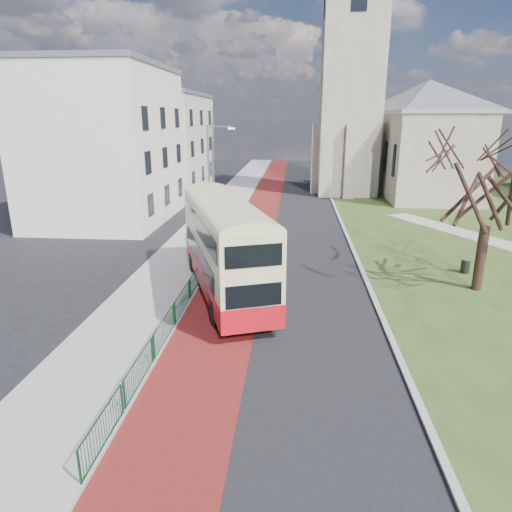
# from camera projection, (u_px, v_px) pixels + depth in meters

# --- Properties ---
(ground) EXTENTS (160.00, 160.00, 0.00)m
(ground) POSITION_uv_depth(u_px,v_px,m) (240.00, 340.00, 18.52)
(ground) COLOR black
(ground) RESTS_ON ground
(road_carriageway) EXTENTS (9.00, 120.00, 0.01)m
(road_carriageway) POSITION_uv_depth(u_px,v_px,m) (287.00, 227.00, 37.45)
(road_carriageway) COLOR black
(road_carriageway) RESTS_ON ground
(bus_lane) EXTENTS (3.40, 120.00, 0.01)m
(bus_lane) POSITION_uv_depth(u_px,v_px,m) (254.00, 227.00, 37.67)
(bus_lane) COLOR #591414
(bus_lane) RESTS_ON ground
(pavement_west) EXTENTS (4.00, 120.00, 0.12)m
(pavement_west) POSITION_uv_depth(u_px,v_px,m) (209.00, 225.00, 37.96)
(pavement_west) COLOR gray
(pavement_west) RESTS_ON ground
(kerb_west) EXTENTS (0.25, 120.00, 0.13)m
(kerb_west) POSITION_uv_depth(u_px,v_px,m) (233.00, 225.00, 37.80)
(kerb_west) COLOR #999993
(kerb_west) RESTS_ON ground
(kerb_east) EXTENTS (0.25, 80.00, 0.13)m
(kerb_east) POSITION_uv_depth(u_px,v_px,m) (341.00, 222.00, 38.97)
(kerb_east) COLOR #999993
(kerb_east) RESTS_ON ground
(pedestrian_railing) EXTENTS (0.07, 24.00, 1.12)m
(pedestrian_railing) POSITION_uv_depth(u_px,v_px,m) (190.00, 290.00, 22.41)
(pedestrian_railing) COLOR #0D3D22
(pedestrian_railing) RESTS_ON ground
(gothic_church) EXTENTS (16.38, 18.00, 40.00)m
(gothic_church) POSITION_uv_depth(u_px,v_px,m) (394.00, 75.00, 49.88)
(gothic_church) COLOR gray
(gothic_church) RESTS_ON ground
(street_block_near) EXTENTS (10.30, 14.30, 13.00)m
(street_block_near) POSITION_uv_depth(u_px,v_px,m) (106.00, 144.00, 38.71)
(street_block_near) COLOR silver
(street_block_near) RESTS_ON ground
(street_block_far) EXTENTS (10.30, 16.30, 11.50)m
(street_block_far) POSITION_uv_depth(u_px,v_px,m) (160.00, 143.00, 54.18)
(street_block_far) COLOR beige
(street_block_far) RESTS_ON ground
(streetlamp) EXTENTS (2.13, 0.18, 8.00)m
(streetlamp) POSITION_uv_depth(u_px,v_px,m) (211.00, 173.00, 34.68)
(streetlamp) COLOR gray
(streetlamp) RESTS_ON pavement_west
(bus) EXTENTS (6.31, 11.58, 4.75)m
(bus) POSITION_uv_depth(u_px,v_px,m) (225.00, 243.00, 22.63)
(bus) COLOR #B3101A
(bus) RESTS_ON ground
(winter_tree_near) EXTENTS (7.20, 7.20, 8.77)m
(winter_tree_near) POSITION_uv_depth(u_px,v_px,m) (494.00, 172.00, 22.10)
(winter_tree_near) COLOR #2F1C17
(winter_tree_near) RESTS_ON grass_green
(litter_bin) EXTENTS (0.62, 0.62, 0.85)m
(litter_bin) POSITION_uv_depth(u_px,v_px,m) (465.00, 266.00, 26.25)
(litter_bin) COLOR black
(litter_bin) RESTS_ON grass_green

